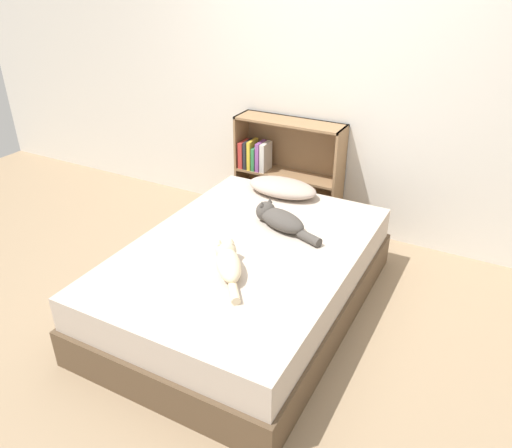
% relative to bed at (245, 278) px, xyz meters
% --- Properties ---
extents(ground_plane, '(8.00, 8.00, 0.00)m').
position_rel_bed_xyz_m(ground_plane, '(0.00, 0.00, -0.24)').
color(ground_plane, '#997F60').
extents(wall_back, '(8.00, 0.06, 2.50)m').
position_rel_bed_xyz_m(wall_back, '(0.00, 1.43, 1.01)').
color(wall_back, silver).
rests_on(wall_back, ground_plane).
extents(bed, '(1.43, 2.04, 0.48)m').
position_rel_bed_xyz_m(bed, '(0.00, 0.00, 0.00)').
color(bed, brown).
rests_on(bed, ground_plane).
extents(pillow, '(0.56, 0.30, 0.13)m').
position_rel_bed_xyz_m(pillow, '(-0.13, 0.84, 0.31)').
color(pillow, '#B29E8E').
rests_on(pillow, bed).
extents(cat_light, '(0.38, 0.45, 0.15)m').
position_rel_bed_xyz_m(cat_light, '(0.04, -0.28, 0.30)').
color(cat_light, beige).
rests_on(cat_light, bed).
extents(cat_dark, '(0.56, 0.30, 0.16)m').
position_rel_bed_xyz_m(cat_dark, '(0.08, 0.35, 0.31)').
color(cat_dark, '#47423D').
rests_on(cat_dark, bed).
extents(bookshelf, '(0.94, 0.26, 0.95)m').
position_rel_bed_xyz_m(bookshelf, '(-0.32, 1.30, 0.26)').
color(bookshelf, '#8E6B47').
rests_on(bookshelf, ground_plane).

